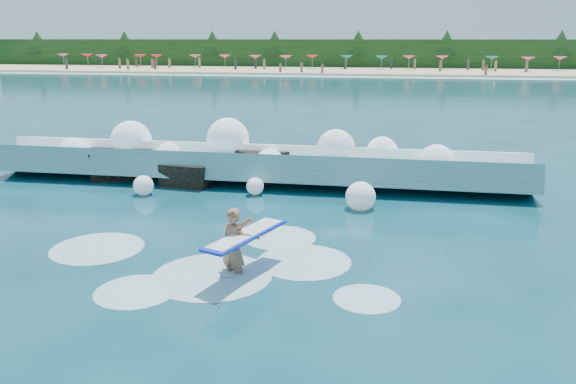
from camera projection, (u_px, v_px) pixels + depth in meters
name	position (u px, v px, depth m)	size (l,w,h in m)	color
ground	(214.00, 257.00, 13.81)	(200.00, 200.00, 0.00)	#083541
beach	(364.00, 71.00, 87.78)	(140.00, 20.00, 0.40)	tan
wet_band	(361.00, 77.00, 77.38)	(140.00, 5.00, 0.08)	silver
treeline	(368.00, 54.00, 96.66)	(140.00, 4.00, 5.00)	black
breaking_wave	(255.00, 165.00, 21.14)	(19.80, 3.01, 1.71)	teal
rock_cluster	(186.00, 168.00, 21.38)	(8.34, 3.20, 1.35)	black
surfer_with_board	(236.00, 245.00, 12.66)	(1.45, 3.01, 1.88)	#916043
wave_spray	(241.00, 151.00, 21.06)	(14.85, 4.81, 2.36)	white
surf_foam	(214.00, 263.00, 13.43)	(8.86, 5.72, 0.14)	silver
beach_umbrellas	(365.00, 57.00, 89.61)	(111.42, 6.49, 0.50)	#E3426C
beachgoers	(362.00, 67.00, 83.85)	(106.55, 13.38, 1.91)	#3F332D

